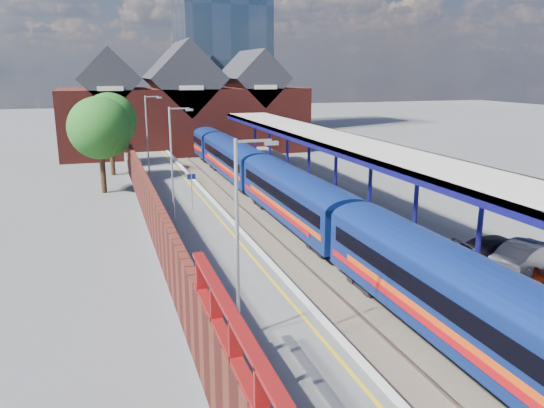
{
  "coord_description": "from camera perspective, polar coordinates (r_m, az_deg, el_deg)",
  "views": [
    {
      "loc": [
        -10.64,
        -10.35,
        10.08
      ],
      "look_at": [
        -1.37,
        17.92,
        2.6
      ],
      "focal_mm": 35.0,
      "sensor_mm": 36.0,
      "label": 1
    }
  ],
  "objects": [
    {
      "name": "coping_left",
      "position": [
        32.55,
        -4.12,
        -2.08
      ],
      "size": [
        0.3,
        76.0,
        0.05
      ],
      "primitive_type": "cube",
      "color": "silver",
      "rests_on": "left_platform"
    },
    {
      "name": "glass_tower",
      "position": [
        93.23,
        -5.6,
        20.29
      ],
      "size": [
        14.2,
        14.2,
        40.3
      ],
      "color": "#445F75",
      "rests_on": "ground"
    },
    {
      "name": "rails",
      "position": [
        33.67,
        1.12,
        -3.1
      ],
      "size": [
        4.51,
        76.0,
        0.14
      ],
      "color": "slate",
      "rests_on": "ground"
    },
    {
      "name": "lamp_post_d",
      "position": [
        48.81,
        -13.14,
        7.77
      ],
      "size": [
        1.48,
        0.18,
        7.0
      ],
      "color": "#A5A8AA",
      "rests_on": "left_platform"
    },
    {
      "name": "parked_car_blue",
      "position": [
        28.35,
        25.64,
        -4.63
      ],
      "size": [
        5.0,
        3.03,
        1.3
      ],
      "primitive_type": "imported",
      "rotation": [
        0.0,
        0.0,
        1.77
      ],
      "color": "navy",
      "rests_on": "right_platform"
    },
    {
      "name": "parked_car_silver",
      "position": [
        27.42,
        25.68,
        -5.13
      ],
      "size": [
        4.5,
        2.9,
        1.4
      ],
      "primitive_type": "imported",
      "rotation": [
        0.0,
        0.0,
        1.94
      ],
      "color": "#9E9DA2",
      "rests_on": "right_platform"
    },
    {
      "name": "station_building",
      "position": [
        69.33,
        -9.43,
        10.1
      ],
      "size": [
        30.0,
        12.12,
        13.78
      ],
      "color": "maroon",
      "rests_on": "ground"
    },
    {
      "name": "parked_car_dark",
      "position": [
        27.95,
        23.33,
        -4.59
      ],
      "size": [
        4.69,
        1.96,
        1.35
      ],
      "primitive_type": "imported",
      "rotation": [
        0.0,
        0.0,
        1.58
      ],
      "color": "black",
      "rests_on": "right_platform"
    },
    {
      "name": "right_platform",
      "position": [
        35.92,
        10.2,
        -1.59
      ],
      "size": [
        6.0,
        76.0,
        1.0
      ],
      "primitive_type": "cube",
      "color": "#565659",
      "rests_on": "ground"
    },
    {
      "name": "ground",
      "position": [
        42.93,
        -3.28,
        0.51
      ],
      "size": [
        240.0,
        240.0,
        0.0
      ],
      "primitive_type": "plane",
      "color": "#5B5B5E",
      "rests_on": "ground"
    },
    {
      "name": "lamp_post_b",
      "position": [
        17.65,
        -3.35,
        -2.67
      ],
      "size": [
        1.48,
        0.18,
        7.0
      ],
      "color": "#A5A8AA",
      "rests_on": "left_platform"
    },
    {
      "name": "tree_far",
      "position": [
        54.48,
        -16.92,
        8.54
      ],
      "size": [
        5.2,
        5.2,
        8.1
      ],
      "color": "#382314",
      "rests_on": "ground"
    },
    {
      "name": "canopy",
      "position": [
        36.42,
        8.35,
        6.35
      ],
      "size": [
        4.5,
        52.0,
        4.48
      ],
      "color": "#12105D",
      "rests_on": "right_platform"
    },
    {
      "name": "coping_right",
      "position": [
        34.55,
        6.06,
        -1.16
      ],
      "size": [
        0.3,
        76.0,
        0.05
      ],
      "primitive_type": "cube",
      "color": "silver",
      "rests_on": "right_platform"
    },
    {
      "name": "yellow_line",
      "position": [
        32.42,
        -5.15,
        -2.2
      ],
      "size": [
        0.14,
        76.0,
        0.01
      ],
      "primitive_type": "cube",
      "color": "yellow",
      "rests_on": "left_platform"
    },
    {
      "name": "left_platform",
      "position": [
        32.24,
        -8.17,
        -3.32
      ],
      "size": [
        5.0,
        76.0,
        1.0
      ],
      "primitive_type": "cube",
      "color": "#565659",
      "rests_on": "ground"
    },
    {
      "name": "tree_near",
      "position": [
        46.5,
        -17.86,
        7.61
      ],
      "size": [
        5.2,
        5.2,
        8.1
      ],
      "color": "#382314",
      "rests_on": "ground"
    },
    {
      "name": "lamp_post_c",
      "position": [
        33.03,
        -10.53,
        5.01
      ],
      "size": [
        1.48,
        0.18,
        7.0
      ],
      "color": "#A5A8AA",
      "rests_on": "left_platform"
    },
    {
      "name": "platform_sign",
      "position": [
        35.59,
        -8.64,
        1.97
      ],
      "size": [
        0.55,
        0.08,
        2.5
      ],
      "color": "#A5A8AA",
      "rests_on": "left_platform"
    },
    {
      "name": "ballast_bed",
      "position": [
        33.7,
        1.12,
        -3.24
      ],
      "size": [
        6.0,
        76.0,
        0.06
      ],
      "primitive_type": "cube",
      "color": "#473D33",
      "rests_on": "ground"
    },
    {
      "name": "train",
      "position": [
        42.64,
        -1.29,
        3.35
      ],
      "size": [
        2.89,
        65.91,
        3.45
      ],
      "color": "navy",
      "rests_on": "ground"
    },
    {
      "name": "brick_wall",
      "position": [
        25.21,
        -11.54,
        -3.8
      ],
      "size": [
        0.35,
        50.0,
        3.86
      ],
      "color": "maroon",
      "rests_on": "left_platform"
    }
  ]
}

